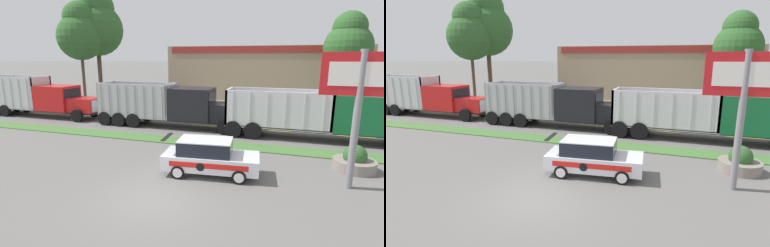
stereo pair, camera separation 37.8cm
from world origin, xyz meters
The scene contains 19 objects.
ground_plane centered at (0.00, 0.00, 0.00)m, with size 600.00×600.00×0.00m, color slate.
grass_verge centered at (0.00, 7.89, 0.03)m, with size 120.00×1.63×0.06m, color #477538.
centre_line_0 centered at (-23.08, 12.70, 0.00)m, with size 2.40×0.14×0.01m, color yellow.
centre_line_1 centered at (-17.68, 12.70, 0.00)m, with size 2.40×0.14×0.01m, color yellow.
centre_line_2 centered at (-12.28, 12.70, 0.00)m, with size 2.40×0.14×0.01m, color yellow.
centre_line_3 centered at (-6.88, 12.70, 0.00)m, with size 2.40×0.14×0.01m, color yellow.
centre_line_4 centered at (-1.48, 12.70, 0.00)m, with size 2.40×0.14×0.01m, color yellow.
centre_line_5 centered at (3.92, 12.70, 0.00)m, with size 2.40×0.14×0.01m, color yellow.
centre_line_6 centered at (9.32, 12.70, 0.00)m, with size 2.40×0.14×0.01m, color yellow.
dump_truck_lead centered at (-16.27, 11.84, 1.58)m, with size 12.35×2.66×3.63m.
dump_truck_mid centered at (7.58, 11.03, 1.62)m, with size 11.86×2.64×3.32m.
dump_truck_far_right centered at (-3.16, 11.62, 1.61)m, with size 11.71×2.76×3.42m.
rally_car centered at (1.36, 3.07, 0.85)m, with size 4.56×2.26×1.71m.
store_sign_post centered at (7.33, 3.43, 4.08)m, with size 2.98×0.28×5.68m.
stone_planter centered at (7.93, 5.74, 0.44)m, with size 1.94×1.94×1.27m.
store_building_backdrop centered at (1.29, 33.37, 3.34)m, with size 24.03×12.10×6.68m.
tree_behind_left centered at (9.73, 22.92, 6.71)m, with size 4.42×4.42×9.61m.
tree_behind_centre centered at (-19.22, 21.07, 8.20)m, with size 5.42×5.42×11.73m.
tree_behind_right centered at (-18.44, 23.34, 9.24)m, with size 6.32×6.32×13.37m.
Camera 2 is at (5.07, -9.61, 5.39)m, focal length 28.00 mm.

